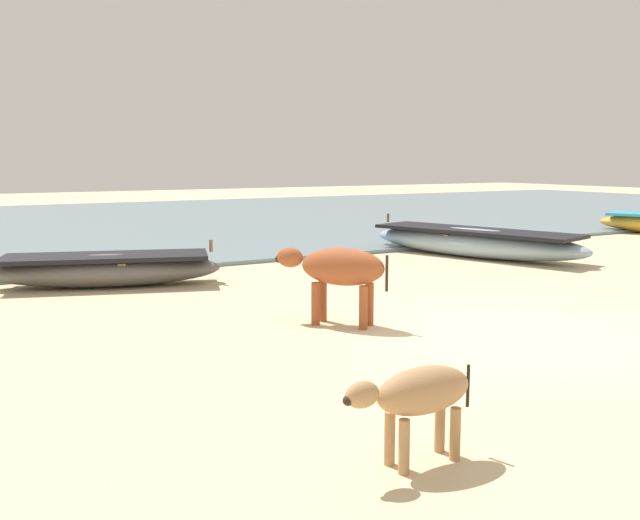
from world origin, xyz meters
name	(u,v)px	position (x,y,z in m)	size (l,w,h in m)	color
ground	(510,337)	(0.00, 0.00, 0.00)	(80.00, 80.00, 0.00)	beige
sea_water	(124,222)	(0.00, 16.62, 0.04)	(60.00, 20.00, 0.08)	slate
fishing_boat_0	(107,269)	(-3.19, 5.61, 0.28)	(3.76, 2.15, 0.71)	#5B5651
fishing_boat_2	(475,242)	(4.27, 5.21, 0.32)	(2.53, 5.12, 0.79)	#8CA5B7
cow_adult_rust	(339,269)	(-1.39, 1.50, 0.69)	(1.10, 1.30, 0.95)	#9E4C28
calf_near_tan	(419,395)	(-3.02, -2.13, 0.47)	(1.02, 0.30, 0.66)	tan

